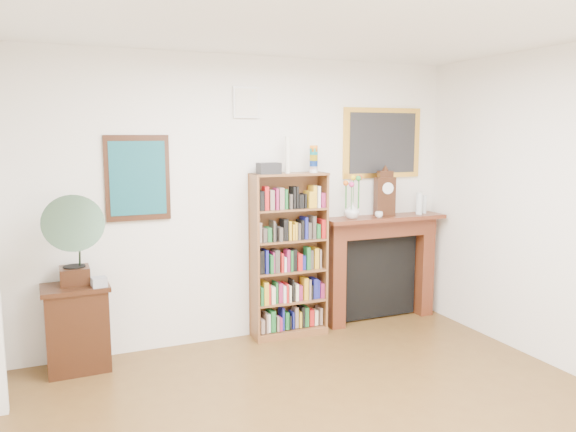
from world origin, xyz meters
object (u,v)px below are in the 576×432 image
(side_cabinet, at_px, (77,328))
(fireplace, at_px, (380,259))
(teacup, at_px, (379,215))
(gramophone, at_px, (73,235))
(bookshelf, at_px, (289,246))
(mantel_clock, at_px, (385,194))
(cd_stack, at_px, (99,282))
(bottle_left, at_px, (419,203))
(bottle_right, at_px, (424,204))
(flower_vase, at_px, (352,211))

(side_cabinet, bearing_deg, fireplace, 0.99)
(side_cabinet, xyz_separation_m, teacup, (3.03, -0.02, 0.82))
(gramophone, bearing_deg, bookshelf, 3.91)
(bookshelf, height_order, side_cabinet, bookshelf)
(bookshelf, bearing_deg, mantel_clock, 3.06)
(side_cabinet, relative_size, cd_stack, 6.33)
(teacup, distance_m, bottle_left, 0.56)
(gramophone, xyz_separation_m, bottle_right, (3.68, 0.17, 0.06))
(flower_vase, height_order, bottle_left, bottle_left)
(gramophone, bearing_deg, mantel_clock, 2.66)
(bottle_left, relative_size, bottle_right, 1.20)
(fireplace, relative_size, gramophone, 1.73)
(mantel_clock, bearing_deg, bookshelf, -170.23)
(fireplace, relative_size, bottle_right, 6.95)
(cd_stack, height_order, teacup, teacup)
(fireplace, xyz_separation_m, bottle_right, (0.53, -0.03, 0.58))
(bookshelf, xyz_separation_m, bottle_right, (1.64, 0.02, 0.34))
(gramophone, bearing_deg, bottle_left, 1.65)
(mantel_clock, relative_size, bottle_left, 2.03)
(fireplace, bearing_deg, flower_vase, -168.95)
(bottle_left, bearing_deg, mantel_clock, 174.34)
(fireplace, distance_m, bottle_right, 0.79)
(bookshelf, bearing_deg, flower_vase, 0.91)
(cd_stack, relative_size, bottle_right, 0.60)
(teacup, bearing_deg, cd_stack, -177.99)
(gramophone, xyz_separation_m, mantel_clock, (3.15, 0.16, 0.19))
(mantel_clock, xyz_separation_m, teacup, (-0.13, -0.09, -0.20))
(cd_stack, height_order, bottle_right, bottle_right)
(fireplace, height_order, mantel_clock, mantel_clock)
(gramophone, bearing_deg, teacup, 1.00)
(bookshelf, relative_size, mantel_clock, 3.94)
(side_cabinet, bearing_deg, bottle_left, -0.64)
(fireplace, distance_m, mantel_clock, 0.72)
(fireplace, height_order, bottle_right, bottle_right)
(gramophone, bearing_deg, cd_stack, -11.38)
(flower_vase, relative_size, bottle_left, 0.69)
(teacup, height_order, bottle_left, bottle_left)
(gramophone, xyz_separation_m, bottle_left, (3.57, 0.12, 0.08))
(side_cabinet, relative_size, bottle_left, 3.16)
(teacup, bearing_deg, bottle_right, 9.15)
(gramophone, distance_m, flower_vase, 2.74)
(flower_vase, distance_m, teacup, 0.30)
(side_cabinet, height_order, fireplace, fireplace)
(gramophone, height_order, flower_vase, gramophone)
(fireplace, height_order, gramophone, gramophone)
(cd_stack, bearing_deg, side_cabinet, 148.49)
(flower_vase, distance_m, bottle_left, 0.84)
(cd_stack, distance_m, bottle_left, 3.43)
(teacup, bearing_deg, fireplace, 49.69)
(side_cabinet, bearing_deg, gramophone, -86.78)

